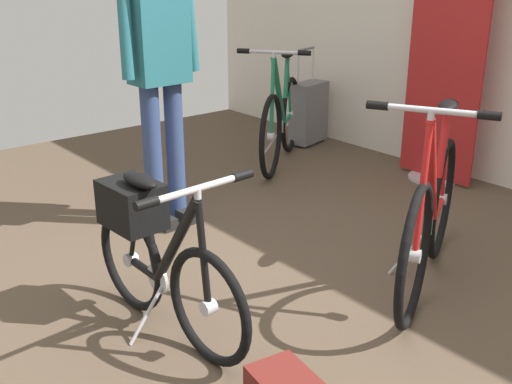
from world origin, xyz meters
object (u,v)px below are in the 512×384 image
object	(u,v)px
floor_banner_stand	(445,69)
rolling_suitcase	(309,112)
folding_bike_foreground	(155,250)
display_bike_left	(430,216)
display_bike_right	(281,120)
visitor_near_wall	(159,53)

from	to	relation	value
floor_banner_stand	rolling_suitcase	distance (m)	1.39
floor_banner_stand	rolling_suitcase	xyz separation A→B (m)	(-1.28, -0.04, -0.53)
floor_banner_stand	folding_bike_foreground	size ratio (longest dim) A/B	1.71
display_bike_left	rolling_suitcase	bearing A→B (deg)	148.61
display_bike_right	display_bike_left	bearing A→B (deg)	-21.91
floor_banner_stand	display_bike_left	size ratio (longest dim) A/B	1.41
floor_banner_stand	display_bike_left	world-z (taller)	floor_banner_stand
floor_banner_stand	rolling_suitcase	world-z (taller)	floor_banner_stand
display_bike_right	rolling_suitcase	size ratio (longest dim) A/B	1.34
display_bike_right	visitor_near_wall	world-z (taller)	visitor_near_wall
display_bike_right	visitor_near_wall	distance (m)	1.54
display_bike_right	rolling_suitcase	xyz separation A→B (m)	(-0.27, 0.57, -0.07)
display_bike_left	display_bike_right	world-z (taller)	display_bike_left
display_bike_right	rolling_suitcase	bearing A→B (deg)	115.61
display_bike_left	display_bike_right	bearing A→B (deg)	158.09
rolling_suitcase	display_bike_right	bearing A→B (deg)	-64.39
floor_banner_stand	folding_bike_foreground	xyz separation A→B (m)	(0.39, -2.59, -0.44)
rolling_suitcase	display_bike_left	bearing A→B (deg)	-31.39
display_bike_left	folding_bike_foreground	bearing A→B (deg)	-113.62
visitor_near_wall	display_bike_right	bearing A→B (deg)	107.63
folding_bike_foreground	display_bike_right	world-z (taller)	display_bike_right
floor_banner_stand	visitor_near_wall	world-z (taller)	floor_banner_stand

